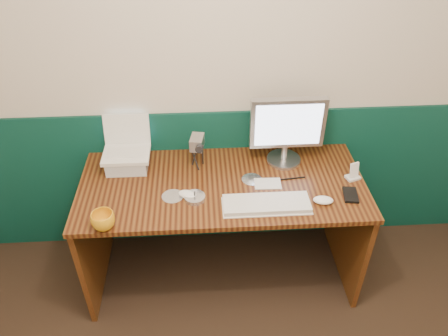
{
  "coord_description": "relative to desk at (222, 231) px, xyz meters",
  "views": [
    {
      "loc": [
        -0.22,
        -0.51,
        2.28
      ],
      "look_at": [
        -0.11,
        1.23,
        0.97
      ],
      "focal_mm": 35.0,
      "sensor_mm": 36.0,
      "label": 1
    }
  ],
  "objects": [
    {
      "name": "laptop",
      "position": [
        -0.54,
        0.19,
        0.57
      ],
      "size": [
        0.27,
        0.2,
        0.22
      ],
      "primitive_type": null,
      "rotation": [
        0.0,
        0.0,
        -0.0
      ],
      "color": "white",
      "rests_on": "laptop_riser"
    },
    {
      "name": "pen",
      "position": [
        0.4,
        0.02,
        0.38
      ],
      "size": [
        0.14,
        0.02,
        0.01
      ],
      "primitive_type": "cylinder",
      "rotation": [
        0.0,
        1.57,
        0.1
      ],
      "color": "black",
      "rests_on": "desk"
    },
    {
      "name": "mouse_left",
      "position": [
        -0.19,
        -0.1,
        0.39
      ],
      "size": [
        0.12,
        0.1,
        0.03
      ],
      "primitive_type": "ellipsoid",
      "rotation": [
        0.0,
        0.0,
        -0.43
      ],
      "color": "white",
      "rests_on": "desk"
    },
    {
      "name": "keyboard",
      "position": [
        0.22,
        -0.21,
        0.39
      ],
      "size": [
        0.45,
        0.15,
        0.03
      ],
      "primitive_type": "cube",
      "rotation": [
        0.0,
        0.0,
        0.0
      ],
      "color": "silver",
      "rests_on": "desk"
    },
    {
      "name": "laptop_riser",
      "position": [
        -0.54,
        0.19,
        0.41
      ],
      "size": [
        0.23,
        0.2,
        0.08
      ],
      "primitive_type": "cube",
      "rotation": [
        0.0,
        0.0,
        -0.0
      ],
      "color": "silver",
      "rests_on": "desk"
    },
    {
      "name": "cd_loose_b",
      "position": [
        0.17,
        0.03,
        0.38
      ],
      "size": [
        0.12,
        0.12,
        0.0
      ],
      "primitive_type": "cylinder",
      "color": "#ACB3BC",
      "rests_on": "desk"
    },
    {
      "name": "mug",
      "position": [
        -0.6,
        -0.31,
        0.42
      ],
      "size": [
        0.15,
        0.15,
        0.09
      ],
      "primitive_type": "imported",
      "rotation": [
        0.0,
        0.0,
        -0.35
      ],
      "color": "orange",
      "rests_on": "desk"
    },
    {
      "name": "wainscot",
      "position": [
        0.11,
        0.36,
        0.12
      ],
      "size": [
        3.48,
        0.02,
        1.0
      ],
      "primitive_type": "cube",
      "color": "#083731",
      "rests_on": "ground"
    },
    {
      "name": "camcorder",
      "position": [
        -0.13,
        0.17,
        0.48
      ],
      "size": [
        0.12,
        0.15,
        0.21
      ],
      "primitive_type": null,
      "rotation": [
        0.0,
        0.0,
        -0.18
      ],
      "color": "#ABABB0",
      "rests_on": "desk"
    },
    {
      "name": "dock",
      "position": [
        0.74,
        -0.0,
        0.38
      ],
      "size": [
        0.09,
        0.08,
        0.01
      ],
      "primitive_type": "cube",
      "rotation": [
        0.0,
        0.0,
        0.33
      ],
      "color": "silver",
      "rests_on": "desk"
    },
    {
      "name": "desk",
      "position": [
        0.0,
        0.0,
        0.0
      ],
      "size": [
        1.6,
        0.7,
        0.75
      ],
      "primitive_type": "cube",
      "color": "#331309",
      "rests_on": "ground"
    },
    {
      "name": "cd_spindle",
      "position": [
        -0.15,
        -0.12,
        0.39
      ],
      "size": [
        0.11,
        0.11,
        0.02
      ],
      "primitive_type": "cylinder",
      "color": "silver",
      "rests_on": "desk"
    },
    {
      "name": "cd_loose_a",
      "position": [
        -0.27,
        -0.09,
        0.38
      ],
      "size": [
        0.12,
        0.12,
        0.0
      ],
      "primitive_type": "cylinder",
      "color": "silver",
      "rests_on": "desk"
    },
    {
      "name": "back_wall",
      "position": [
        0.11,
        0.37,
        0.88
      ],
      "size": [
        3.5,
        0.04,
        2.5
      ],
      "primitive_type": "cube",
      "color": "beige",
      "rests_on": "ground"
    },
    {
      "name": "papers",
      "position": [
        0.25,
        -0.02,
        0.38
      ],
      "size": [
        0.15,
        0.1,
        0.0
      ],
      "primitive_type": "cube",
      "rotation": [
        0.0,
        0.0,
        -0.04
      ],
      "color": "silver",
      "rests_on": "desk"
    },
    {
      "name": "pda",
      "position": [
        0.68,
        -0.15,
        0.38
      ],
      "size": [
        0.09,
        0.13,
        0.01
      ],
      "primitive_type": "cube",
      "rotation": [
        0.0,
        0.0,
        -0.15
      ],
      "color": "black",
      "rests_on": "desk"
    },
    {
      "name": "monitor",
      "position": [
        0.38,
        0.19,
        0.59
      ],
      "size": [
        0.42,
        0.12,
        0.42
      ],
      "primitive_type": null,
      "rotation": [
        0.0,
        0.0,
        0.0
      ],
      "color": "#B2B2B7",
      "rests_on": "desk"
    },
    {
      "name": "music_player",
      "position": [
        0.74,
        -0.0,
        0.43
      ],
      "size": [
        0.06,
        0.04,
        0.09
      ],
      "primitive_type": "cube",
      "rotation": [
        -0.17,
        0.0,
        0.33
      ],
      "color": "white",
      "rests_on": "dock"
    },
    {
      "name": "mouse_right",
      "position": [
        0.52,
        -0.2,
        0.39
      ],
      "size": [
        0.11,
        0.08,
        0.04
      ],
      "primitive_type": "ellipsoid",
      "rotation": [
        0.0,
        0.0,
        -0.13
      ],
      "color": "white",
      "rests_on": "desk"
    }
  ]
}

